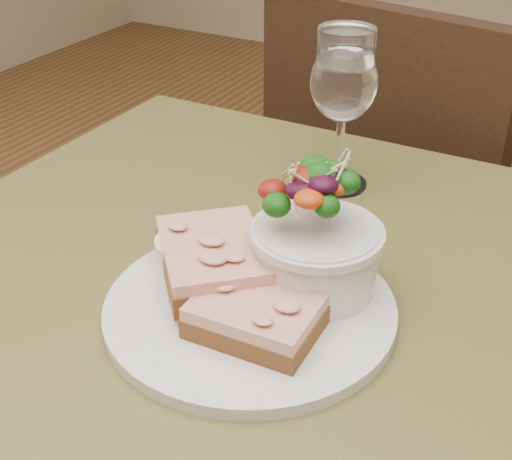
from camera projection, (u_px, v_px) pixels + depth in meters
The scene contains 9 objects.
cafe_table at pixel (261, 384), 0.71m from camera, with size 0.80×0.80×0.75m.
chair_far at pixel (404, 299), 1.42m from camera, with size 0.50×0.50×0.90m.
dinner_plate at pixel (250, 308), 0.64m from camera, with size 0.26×0.26×0.01m, color silver.
sandwich_front at pixel (256, 316), 0.60m from camera, with size 0.11×0.08×0.03m.
sandwich_back at pixel (214, 258), 0.65m from camera, with size 0.15×0.15×0.03m.
ramekin at pixel (190, 253), 0.67m from camera, with size 0.06×0.06×0.04m.
salad_bowl at pixel (317, 230), 0.63m from camera, with size 0.11×0.11×0.13m.
garnish at pixel (246, 237), 0.72m from camera, with size 0.05×0.04×0.02m.
wine_glass at pixel (344, 87), 0.80m from camera, with size 0.08×0.08×0.18m.
Camera 1 is at (0.25, -0.47, 1.15)m, focal length 50.00 mm.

